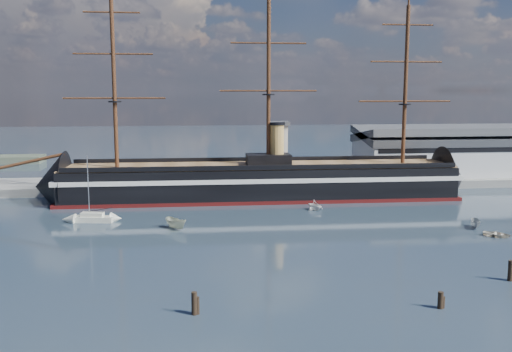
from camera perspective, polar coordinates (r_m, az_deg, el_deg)
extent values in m
plane|color=#213442|center=(112.85, 3.33, -4.09)|extent=(600.00, 600.00, 0.00)
cube|color=slate|center=(149.41, 4.72, -0.98)|extent=(180.00, 18.00, 2.00)
cube|color=#B7BABC|center=(168.25, 20.73, 1.97)|extent=(62.00, 20.00, 10.00)
cube|color=#3F4247|center=(167.76, 20.83, 3.87)|extent=(63.00, 21.00, 2.00)
cube|color=silver|center=(144.02, 2.27, 2.30)|extent=(4.00, 4.00, 14.00)
cube|color=#3F4247|center=(143.40, 2.29, 5.28)|extent=(5.00, 5.00, 1.00)
cube|color=black|center=(131.04, 0.37, -0.52)|extent=(88.20, 17.13, 7.00)
cube|color=silver|center=(130.86, 0.37, 0.00)|extent=(90.20, 17.40, 1.00)
cube|color=#470E0E|center=(131.66, 0.37, -2.09)|extent=(90.20, 17.36, 0.90)
cone|color=black|center=(133.70, -19.83, -0.98)|extent=(14.20, 15.86, 15.68)
cone|color=black|center=(144.28, 19.02, -0.28)|extent=(11.20, 15.82, 15.68)
cube|color=brown|center=(130.52, 0.37, 1.04)|extent=(88.18, 15.85, 0.40)
cube|color=black|center=(130.61, 1.24, 1.66)|extent=(10.08, 6.13, 2.50)
cylinder|color=tan|center=(130.52, 2.12, 3.20)|extent=(3.20, 3.20, 9.00)
cylinder|color=#381E0F|center=(134.35, -22.23, 1.22)|extent=(17.76, 0.93, 4.43)
cylinder|color=#381E0F|center=(129.47, -14.01, 9.25)|extent=(0.90, 0.90, 38.00)
cylinder|color=#381E0F|center=(129.73, 1.27, 10.38)|extent=(0.90, 0.90, 42.00)
cylinder|color=#381E0F|center=(137.77, 14.72, 8.75)|extent=(0.90, 0.90, 36.00)
cube|color=beige|center=(112.66, -16.03, -4.15)|extent=(8.21, 3.78, 1.06)
cube|color=beige|center=(112.49, -16.04, -3.74)|extent=(4.46, 2.46, 0.84)
cylinder|color=#B2B2B7|center=(111.57, -16.43, -0.98)|extent=(0.17, 0.17, 11.61)
imported|color=beige|center=(103.81, -7.97, -5.27)|extent=(6.41, 5.57, 2.51)
imported|color=gray|center=(110.80, 21.09, -4.89)|extent=(5.37, 3.66, 2.02)
imported|color=silver|center=(119.59, 5.89, -3.40)|extent=(7.07, 5.61, 2.39)
imported|color=beige|center=(105.76, 22.94, -5.62)|extent=(2.67, 2.89, 1.32)
cylinder|color=black|center=(65.46, -6.17, -13.62)|extent=(0.64, 0.64, 3.32)
cylinder|color=black|center=(70.01, 17.93, -12.49)|extent=(0.64, 0.64, 2.68)
cylinder|color=black|center=(82.70, 24.03, -9.55)|extent=(0.64, 0.64, 3.46)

